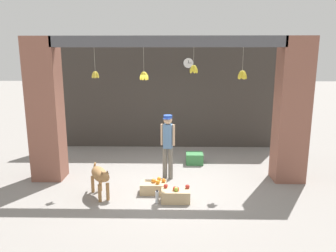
{
  "coord_description": "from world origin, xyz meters",
  "views": [
    {
      "loc": [
        0.15,
        -7.17,
        2.93
      ],
      "look_at": [
        0.0,
        0.46,
        1.27
      ],
      "focal_mm": 35.0,
      "sensor_mm": 36.0,
      "label": 1
    }
  ],
  "objects_px": {
    "fruit_crate_oranges": "(154,187)",
    "produce_box_green": "(194,158)",
    "dog": "(100,176)",
    "shopkeeper": "(168,142)",
    "fruit_crate_apples": "(176,195)",
    "water_bottle": "(157,197)",
    "wall_clock": "(188,63)"
  },
  "relations": [
    {
      "from": "fruit_crate_oranges",
      "to": "produce_box_green",
      "type": "relative_size",
      "value": 1.21
    },
    {
      "from": "dog",
      "to": "shopkeeper",
      "type": "relative_size",
      "value": 0.6
    },
    {
      "from": "fruit_crate_apples",
      "to": "shopkeeper",
      "type": "bearing_deg",
      "value": 98.43
    },
    {
      "from": "produce_box_green",
      "to": "water_bottle",
      "type": "distance_m",
      "value": 2.62
    },
    {
      "from": "fruit_crate_oranges",
      "to": "produce_box_green",
      "type": "height_order",
      "value": "fruit_crate_oranges"
    },
    {
      "from": "shopkeeper",
      "to": "water_bottle",
      "type": "distance_m",
      "value": 1.56
    },
    {
      "from": "fruit_crate_oranges",
      "to": "fruit_crate_apples",
      "type": "bearing_deg",
      "value": -42.63
    },
    {
      "from": "dog",
      "to": "fruit_crate_oranges",
      "type": "distance_m",
      "value": 1.18
    },
    {
      "from": "fruit_crate_oranges",
      "to": "wall_clock",
      "type": "height_order",
      "value": "wall_clock"
    },
    {
      "from": "fruit_crate_oranges",
      "to": "wall_clock",
      "type": "distance_m",
      "value": 4.5
    },
    {
      "from": "dog",
      "to": "wall_clock",
      "type": "height_order",
      "value": "wall_clock"
    },
    {
      "from": "dog",
      "to": "fruit_crate_apples",
      "type": "xyz_separation_m",
      "value": [
        1.57,
        -0.19,
        -0.33
      ]
    },
    {
      "from": "fruit_crate_oranges",
      "to": "produce_box_green",
      "type": "bearing_deg",
      "value": 62.95
    },
    {
      "from": "produce_box_green",
      "to": "fruit_crate_apples",
      "type": "bearing_deg",
      "value": -102.34
    },
    {
      "from": "fruit_crate_oranges",
      "to": "water_bottle",
      "type": "bearing_deg",
      "value": -78.81
    },
    {
      "from": "dog",
      "to": "shopkeeper",
      "type": "height_order",
      "value": "shopkeeper"
    },
    {
      "from": "fruit_crate_oranges",
      "to": "wall_clock",
      "type": "relative_size",
      "value": 1.72
    },
    {
      "from": "shopkeeper",
      "to": "fruit_crate_apples",
      "type": "height_order",
      "value": "shopkeeper"
    },
    {
      "from": "dog",
      "to": "produce_box_green",
      "type": "distance_m",
      "value": 3.06
    },
    {
      "from": "fruit_crate_apples",
      "to": "produce_box_green",
      "type": "height_order",
      "value": "fruit_crate_apples"
    },
    {
      "from": "fruit_crate_apples",
      "to": "wall_clock",
      "type": "height_order",
      "value": "wall_clock"
    },
    {
      "from": "shopkeeper",
      "to": "produce_box_green",
      "type": "relative_size",
      "value": 3.39
    },
    {
      "from": "wall_clock",
      "to": "fruit_crate_oranges",
      "type": "bearing_deg",
      "value": -103.51
    },
    {
      "from": "produce_box_green",
      "to": "water_bottle",
      "type": "height_order",
      "value": "produce_box_green"
    },
    {
      "from": "fruit_crate_oranges",
      "to": "water_bottle",
      "type": "height_order",
      "value": "fruit_crate_oranges"
    },
    {
      "from": "shopkeeper",
      "to": "water_bottle",
      "type": "xyz_separation_m",
      "value": [
        -0.19,
        -1.34,
        -0.78
      ]
    },
    {
      "from": "shopkeeper",
      "to": "produce_box_green",
      "type": "bearing_deg",
      "value": -111.5
    },
    {
      "from": "dog",
      "to": "fruit_crate_oranges",
      "type": "height_order",
      "value": "dog"
    },
    {
      "from": "produce_box_green",
      "to": "fruit_crate_oranges",
      "type": "bearing_deg",
      "value": -117.05
    },
    {
      "from": "dog",
      "to": "fruit_crate_apples",
      "type": "distance_m",
      "value": 1.62
    },
    {
      "from": "wall_clock",
      "to": "dog",
      "type": "bearing_deg",
      "value": -117.04
    },
    {
      "from": "dog",
      "to": "wall_clock",
      "type": "relative_size",
      "value": 2.87
    }
  ]
}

